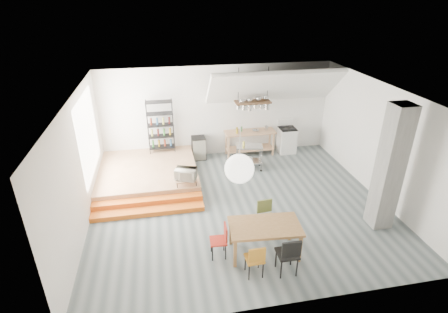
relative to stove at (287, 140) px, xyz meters
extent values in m
plane|color=#505B5D|center=(-2.50, -3.16, -0.48)|extent=(8.00, 8.00, 0.00)
cube|color=silver|center=(-2.50, 0.34, 1.12)|extent=(8.00, 0.04, 3.20)
cube|color=silver|center=(-6.50, -3.16, 1.12)|extent=(0.04, 7.00, 3.20)
cube|color=silver|center=(1.50, -3.16, 1.12)|extent=(0.04, 7.00, 3.20)
cube|color=white|center=(-2.50, -3.16, 2.72)|extent=(8.00, 7.00, 0.02)
cube|color=white|center=(-0.70, -0.26, 2.07)|extent=(4.40, 1.44, 1.32)
cube|color=white|center=(-6.48, -1.66, 1.32)|extent=(0.02, 2.50, 2.20)
cube|color=#A17650|center=(-5.00, -1.16, -0.28)|extent=(3.00, 3.00, 0.40)
cube|color=#D66019|center=(-5.00, -3.11, -0.41)|extent=(3.00, 0.35, 0.13)
cube|color=#D66019|center=(-5.00, -2.76, -0.35)|extent=(3.00, 0.35, 0.27)
cube|color=slate|center=(0.80, -4.66, 1.12)|extent=(0.50, 0.50, 3.20)
cube|color=#A17650|center=(-1.40, -0.01, 0.40)|extent=(1.80, 0.60, 0.06)
cube|color=#A17650|center=(-1.40, -0.01, -0.23)|extent=(1.70, 0.55, 0.04)
cube|color=#A17650|center=(-0.58, 0.21, -0.05)|extent=(0.06, 0.06, 0.86)
cube|color=#A17650|center=(-2.22, 0.21, -0.05)|extent=(0.06, 0.06, 0.86)
cube|color=#A17650|center=(-0.58, -0.23, -0.05)|extent=(0.06, 0.06, 0.86)
cube|color=#A17650|center=(-2.22, -0.23, -0.05)|extent=(0.06, 0.06, 0.86)
cube|color=white|center=(0.00, -0.01, -0.03)|extent=(0.60, 0.60, 0.90)
cube|color=black|center=(0.00, -0.01, 0.44)|extent=(0.58, 0.58, 0.03)
cube|color=white|center=(0.00, 0.27, 0.57)|extent=(0.60, 0.05, 0.25)
cylinder|color=black|center=(0.14, 0.13, 0.46)|extent=(0.18, 0.18, 0.02)
cylinder|color=black|center=(-0.14, 0.13, 0.46)|extent=(0.18, 0.18, 0.02)
cylinder|color=black|center=(0.14, -0.15, 0.46)|extent=(0.18, 0.18, 0.02)
cylinder|color=black|center=(-0.14, -0.15, 0.46)|extent=(0.18, 0.18, 0.02)
cube|color=#3C2418|center=(-1.40, -0.21, 1.57)|extent=(1.20, 0.50, 0.05)
cylinder|color=black|center=(-1.90, -0.21, 2.14)|extent=(0.02, 0.02, 1.15)
cylinder|color=black|center=(-0.90, -0.21, 2.14)|extent=(0.02, 0.02, 1.15)
cylinder|color=silver|center=(-1.90, -0.26, 1.43)|extent=(0.16, 0.16, 0.12)
cylinder|color=silver|center=(-1.70, -0.26, 1.41)|extent=(0.20, 0.20, 0.16)
cylinder|color=silver|center=(-1.50, -0.26, 1.39)|extent=(0.16, 0.16, 0.20)
cylinder|color=silver|center=(-1.30, -0.26, 1.43)|extent=(0.20, 0.20, 0.12)
cylinder|color=silver|center=(-1.10, -0.26, 1.41)|extent=(0.16, 0.16, 0.16)
cylinder|color=silver|center=(-0.90, -0.26, 1.39)|extent=(0.20, 0.20, 0.20)
cylinder|color=black|center=(-4.08, 0.22, 0.82)|extent=(0.02, 0.02, 1.80)
cylinder|color=black|center=(-4.92, 0.22, 0.82)|extent=(0.02, 0.02, 1.80)
cylinder|color=black|center=(-4.08, -0.14, 0.82)|extent=(0.02, 0.02, 1.80)
cylinder|color=black|center=(-4.92, -0.14, 0.82)|extent=(0.02, 0.02, 1.80)
cube|color=black|center=(-4.50, 0.04, 0.07)|extent=(0.88, 0.38, 0.02)
cube|color=black|center=(-4.50, 0.04, 0.47)|extent=(0.88, 0.38, 0.02)
cube|color=black|center=(-4.50, 0.04, 0.87)|extent=(0.88, 0.38, 0.02)
cube|color=black|center=(-4.50, 0.04, 1.27)|extent=(0.88, 0.38, 0.02)
cube|color=black|center=(-4.50, 0.04, 1.67)|extent=(0.88, 0.38, 0.03)
cylinder|color=#337B31|center=(-4.50, 0.04, 0.21)|extent=(0.07, 0.07, 0.24)
cylinder|color=#9D771A|center=(-4.50, 0.04, 0.61)|extent=(0.07, 0.07, 0.24)
cylinder|color=maroon|center=(-4.50, 0.04, 1.01)|extent=(0.07, 0.07, 0.24)
cube|color=#A17650|center=(-3.90, -2.41, 0.07)|extent=(0.60, 0.40, 0.03)
cylinder|color=black|center=(-3.63, -2.24, -0.01)|extent=(0.02, 0.02, 0.13)
cylinder|color=black|center=(-4.17, -2.24, -0.01)|extent=(0.02, 0.02, 0.13)
cylinder|color=black|center=(-3.63, -2.58, -0.01)|extent=(0.02, 0.02, 0.13)
cylinder|color=black|center=(-4.17, -2.58, -0.01)|extent=(0.02, 0.02, 0.13)
sphere|color=white|center=(-3.00, -5.11, 1.72)|extent=(0.60, 0.60, 0.60)
cube|color=brown|center=(-2.40, -5.16, 0.24)|extent=(1.65, 1.02, 0.06)
cube|color=brown|center=(-1.66, -4.84, -0.13)|extent=(0.07, 0.07, 0.69)
cube|color=brown|center=(-3.08, -4.73, -0.13)|extent=(0.07, 0.07, 0.69)
cube|color=brown|center=(-1.72, -5.59, -0.13)|extent=(0.07, 0.07, 0.69)
cube|color=brown|center=(-3.14, -5.48, -0.13)|extent=(0.07, 0.07, 0.69)
cube|color=#AC6F1D|center=(-2.80, -5.77, -0.06)|extent=(0.38, 0.38, 0.04)
cube|color=#AC6F1D|center=(-2.79, -5.94, 0.17)|extent=(0.35, 0.04, 0.32)
cylinder|color=black|center=(-2.94, -5.93, -0.28)|extent=(0.03, 0.03, 0.41)
cylinder|color=black|center=(-2.65, -5.92, -0.28)|extent=(0.03, 0.03, 0.41)
cylinder|color=black|center=(-2.95, -5.63, -0.28)|extent=(0.03, 0.03, 0.41)
cylinder|color=black|center=(-2.65, -5.62, -0.28)|extent=(0.03, 0.03, 0.41)
cube|color=black|center=(-2.11, -5.83, 0.00)|extent=(0.43, 0.43, 0.04)
cube|color=black|center=(-2.11, -6.02, 0.27)|extent=(0.41, 0.05, 0.38)
cylinder|color=black|center=(-2.28, -6.00, -0.24)|extent=(0.03, 0.03, 0.47)
cylinder|color=black|center=(-1.94, -6.00, -0.24)|extent=(0.03, 0.03, 0.47)
cylinder|color=black|center=(-2.28, -5.66, -0.24)|extent=(0.03, 0.03, 0.47)
cylinder|color=black|center=(-1.93, -5.66, -0.24)|extent=(0.03, 0.03, 0.47)
cube|color=#626A32|center=(-2.15, -4.53, -0.03)|extent=(0.44, 0.44, 0.04)
cube|color=#626A32|center=(-2.17, -4.35, 0.22)|extent=(0.38, 0.07, 0.35)
cylinder|color=black|center=(-2.00, -4.36, -0.26)|extent=(0.03, 0.03, 0.44)
cylinder|color=black|center=(-2.32, -4.39, -0.26)|extent=(0.03, 0.03, 0.44)
cylinder|color=black|center=(-1.98, -4.68, -0.26)|extent=(0.03, 0.03, 0.44)
cylinder|color=black|center=(-2.30, -4.71, -0.26)|extent=(0.03, 0.03, 0.44)
cube|color=#AC2518|center=(-3.44, -5.07, -0.07)|extent=(0.39, 0.39, 0.04)
cube|color=#AC2518|center=(-3.27, -5.08, 0.16)|extent=(0.06, 0.35, 0.32)
cylinder|color=black|center=(-3.30, -5.23, -0.28)|extent=(0.03, 0.03, 0.40)
cylinder|color=black|center=(-3.28, -4.94, -0.28)|extent=(0.03, 0.03, 0.40)
cylinder|color=black|center=(-3.59, -5.21, -0.28)|extent=(0.03, 0.03, 0.40)
cylinder|color=black|center=(-3.58, -4.92, -0.28)|extent=(0.03, 0.03, 0.40)
cube|color=silver|center=(-1.70, -1.09, 0.35)|extent=(0.91, 0.60, 0.04)
cube|color=silver|center=(-1.70, -1.09, -0.20)|extent=(0.91, 0.60, 0.03)
cylinder|color=silver|center=(-1.28, -0.95, -0.06)|extent=(0.03, 0.03, 0.81)
sphere|color=black|center=(-1.28, -0.95, -0.44)|extent=(0.08, 0.08, 0.08)
cylinder|color=silver|center=(-2.06, -0.82, -0.06)|extent=(0.03, 0.03, 0.81)
sphere|color=black|center=(-2.06, -0.82, -0.44)|extent=(0.08, 0.08, 0.08)
cylinder|color=silver|center=(-1.34, -1.36, -0.06)|extent=(0.03, 0.03, 0.81)
sphere|color=black|center=(-1.34, -1.36, -0.44)|extent=(0.08, 0.08, 0.08)
cylinder|color=silver|center=(-2.13, -1.23, -0.06)|extent=(0.03, 0.03, 0.81)
sphere|color=black|center=(-2.13, -1.23, -0.44)|extent=(0.08, 0.08, 0.08)
cube|color=black|center=(-3.24, 0.04, -0.08)|extent=(0.47, 0.47, 0.80)
imported|color=beige|center=(-3.90, -2.41, 0.25)|extent=(0.69, 0.58, 0.32)
imported|color=silver|center=(-1.21, -0.06, 0.46)|extent=(0.26, 0.26, 0.06)
camera|label=1|loc=(-4.47, -11.16, 4.98)|focal=28.00mm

